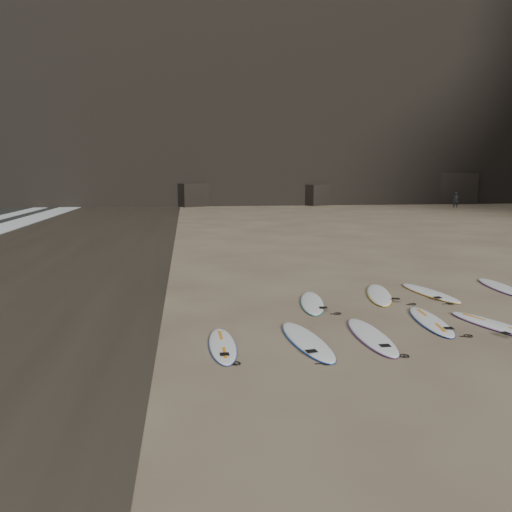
# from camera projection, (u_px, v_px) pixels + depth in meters

# --- Properties ---
(ground) EXTENTS (240.00, 240.00, 0.00)m
(ground) POSITION_uv_depth(u_px,v_px,m) (450.00, 325.00, 12.16)
(ground) COLOR #897559
(ground) RESTS_ON ground
(wet_sand) EXTENTS (12.00, 200.00, 0.01)m
(wet_sand) POSITION_uv_depth(u_px,v_px,m) (21.00, 264.00, 20.16)
(wet_sand) COLOR #383026
(wet_sand) RESTS_ON ground
(headland) EXTENTS (170.00, 101.00, 63.47)m
(headland) POSITION_uv_depth(u_px,v_px,m) (437.00, 25.00, 59.56)
(headland) COLOR black
(headland) RESTS_ON ground
(surfboard_0) EXTENTS (0.98, 2.81, 0.10)m
(surfboard_0) POSITION_uv_depth(u_px,v_px,m) (307.00, 340.00, 10.90)
(surfboard_0) COLOR white
(surfboard_0) RESTS_ON ground
(surfboard_1) EXTENTS (0.69, 2.71, 0.10)m
(surfboard_1) POSITION_uv_depth(u_px,v_px,m) (371.00, 336.00, 11.20)
(surfboard_1) COLOR white
(surfboard_1) RESTS_ON ground
(surfboard_2) EXTENTS (0.92, 2.61, 0.09)m
(surfboard_2) POSITION_uv_depth(u_px,v_px,m) (431.00, 321.00, 12.33)
(surfboard_2) COLOR white
(surfboard_2) RESTS_ON ground
(surfboard_3) EXTENTS (1.44, 2.69, 0.09)m
(surfboard_3) POSITION_uv_depth(u_px,v_px,m) (496.00, 325.00, 11.99)
(surfboard_3) COLOR white
(surfboard_3) RESTS_ON ground
(surfboard_5) EXTENTS (1.07, 2.63, 0.09)m
(surfboard_5) POSITION_uv_depth(u_px,v_px,m) (312.00, 302.00, 14.09)
(surfboard_5) COLOR white
(surfboard_5) RESTS_ON ground
(surfboard_6) EXTENTS (1.38, 2.80, 0.10)m
(surfboard_6) POSITION_uv_depth(u_px,v_px,m) (379.00, 294.00, 15.03)
(surfboard_6) COLOR white
(surfboard_6) RESTS_ON ground
(surfboard_7) EXTENTS (1.11, 2.71, 0.09)m
(surfboard_7) POSITION_uv_depth(u_px,v_px,m) (430.00, 293.00, 15.24)
(surfboard_7) COLOR white
(surfboard_7) RESTS_ON ground
(surfboard_8) EXTENTS (0.90, 2.73, 0.10)m
(surfboard_8) POSITION_uv_depth(u_px,v_px,m) (501.00, 287.00, 15.97)
(surfboard_8) COLOR white
(surfboard_8) RESTS_ON ground
(surfboard_11) EXTENTS (0.56, 2.30, 0.08)m
(surfboard_11) POSITION_uv_depth(u_px,v_px,m) (222.00, 345.00, 10.63)
(surfboard_11) COLOR white
(surfboard_11) RESTS_ON ground
(person_a) EXTENTS (0.72, 0.64, 1.66)m
(person_a) POSITION_uv_depth(u_px,v_px,m) (456.00, 200.00, 52.05)
(person_a) COLOR black
(person_a) RESTS_ON ground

